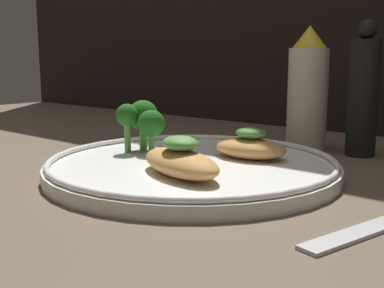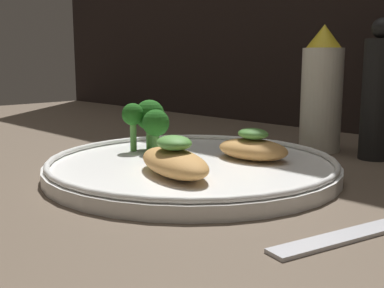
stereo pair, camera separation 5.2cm
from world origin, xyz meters
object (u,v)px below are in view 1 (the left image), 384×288
sauce_bottle (308,91)px  pepper_grinder (363,94)px  broccoli_bunch (142,119)px  plate (192,166)px

sauce_bottle → pepper_grinder: pepper_grinder is taller
broccoli_bunch → pepper_grinder: 28.22cm
broccoli_bunch → pepper_grinder: (18.37, 21.26, 2.63)cm
plate → broccoli_bunch: size_ratio=5.17×
pepper_grinder → broccoli_bunch: bearing=-130.8°
sauce_bottle → pepper_grinder: size_ratio=0.98×
sauce_bottle → pepper_grinder: bearing=-0.0°
sauce_bottle → pepper_grinder: (7.74, -0.00, -0.09)cm
sauce_bottle → pepper_grinder: 7.74cm
broccoli_bunch → sauce_bottle: sauce_bottle is taller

